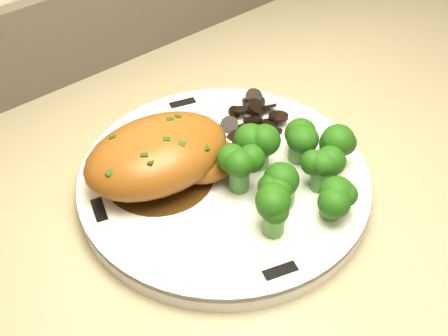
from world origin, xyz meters
TOP-DOWN VIEW (x-y plane):
  - plate at (-0.44, 1.71)m, footprint 0.39×0.39m
  - rim_accent_0 at (-0.32, 1.67)m, footprint 0.02×0.03m
  - rim_accent_1 at (-0.41, 1.83)m, footprint 0.03×0.02m
  - rim_accent_2 at (-0.57, 1.75)m, footprint 0.02×0.03m
  - rim_accent_3 at (-0.48, 1.58)m, footprint 0.03×0.02m
  - gravy_pool at (-0.50, 1.75)m, footprint 0.11×0.11m
  - chicken_breast at (-0.49, 1.74)m, footprint 0.16×0.12m
  - mushroom_pile at (-0.37, 1.75)m, footprint 0.09×0.06m
  - broccoli_florets at (-0.41, 1.65)m, footprint 0.14×0.13m

SIDE VIEW (x-z plane):
  - plate at x=-0.44m, z-range 0.89..0.91m
  - rim_accent_0 at x=-0.32m, z-range 0.91..0.91m
  - rim_accent_1 at x=-0.41m, z-range 0.91..0.91m
  - rim_accent_2 at x=-0.57m, z-range 0.91..0.91m
  - rim_accent_3 at x=-0.48m, z-range 0.91..0.91m
  - gravy_pool at x=-0.50m, z-range 0.91..0.91m
  - mushroom_pile at x=-0.37m, z-range 0.90..0.92m
  - broccoli_florets at x=-0.41m, z-range 0.91..0.96m
  - chicken_breast at x=-0.49m, z-range 0.91..0.96m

